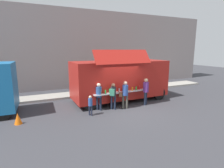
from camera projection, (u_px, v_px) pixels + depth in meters
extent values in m
plane|color=#38383D|center=(126.00, 109.00, 10.73)|extent=(60.00, 60.00, 0.00)
cube|color=#9E998E|center=(57.00, 96.00, 13.32)|extent=(28.00, 1.60, 0.15)
cube|color=gray|center=(60.00, 49.00, 16.54)|extent=(32.00, 2.40, 7.11)
cube|color=#AF1F18|center=(120.00, 79.00, 12.32)|extent=(6.65, 2.67, 2.47)
cube|color=#AF1F18|center=(123.00, 57.00, 10.37)|extent=(3.64, 0.80, 0.83)
cube|color=black|center=(120.00, 78.00, 10.95)|extent=(3.44, 0.21, 1.11)
cube|color=#B7B7BC|center=(121.00, 92.00, 10.93)|extent=(3.63, 0.47, 0.05)
cylinder|color=orange|center=(101.00, 93.00, 10.27)|extent=(0.08, 0.08, 0.21)
cylinder|color=green|center=(105.00, 92.00, 10.41)|extent=(0.07, 0.07, 0.23)
cylinder|color=green|center=(110.00, 91.00, 10.60)|extent=(0.08, 0.08, 0.26)
cylinder|color=black|center=(114.00, 90.00, 10.74)|extent=(0.07, 0.07, 0.25)
cylinder|color=silver|center=(119.00, 90.00, 10.81)|extent=(0.07, 0.07, 0.25)
cylinder|color=red|center=(124.00, 90.00, 10.99)|extent=(0.07, 0.07, 0.20)
cylinder|color=green|center=(128.00, 89.00, 11.15)|extent=(0.07, 0.07, 0.21)
cylinder|color=orange|center=(132.00, 89.00, 11.18)|extent=(0.08, 0.08, 0.24)
cylinder|color=green|center=(136.00, 88.00, 11.37)|extent=(0.08, 0.08, 0.23)
cylinder|color=red|center=(140.00, 88.00, 11.54)|extent=(0.07, 0.07, 0.24)
cube|color=black|center=(157.00, 70.00, 13.63)|extent=(0.15, 2.09, 1.09)
cylinder|color=black|center=(141.00, 88.00, 14.59)|extent=(0.90, 0.28, 0.90)
cylinder|color=black|center=(159.00, 93.00, 12.69)|extent=(0.90, 0.28, 0.90)
cylinder|color=black|center=(80.00, 94.00, 12.36)|extent=(0.90, 0.28, 0.90)
cylinder|color=black|center=(90.00, 103.00, 10.46)|extent=(0.90, 0.28, 0.90)
cube|color=black|center=(14.00, 79.00, 9.71)|extent=(0.14, 1.79, 1.02)
cylinder|color=black|center=(8.00, 102.00, 10.67)|extent=(0.84, 0.26, 0.84)
cylinder|color=black|center=(2.00, 112.00, 8.92)|extent=(0.84, 0.26, 0.84)
cone|color=orange|center=(18.00, 119.00, 8.50)|extent=(0.36, 0.36, 0.55)
cylinder|color=#2F6136|center=(149.00, 83.00, 16.23)|extent=(0.60, 0.60, 0.95)
cylinder|color=#4A493F|center=(123.00, 102.00, 10.73)|extent=(0.13, 0.13, 0.83)
cylinder|color=#4A493F|center=(127.00, 102.00, 10.73)|extent=(0.13, 0.13, 0.83)
cylinder|color=#2C488E|center=(125.00, 90.00, 10.59)|extent=(0.34, 0.34, 0.63)
sphere|color=#D8A78A|center=(125.00, 83.00, 10.51)|extent=(0.23, 0.23, 0.23)
cube|color=brown|center=(121.00, 94.00, 10.64)|extent=(0.24, 0.21, 0.24)
cylinder|color=#1C2539|center=(112.00, 103.00, 10.62)|extent=(0.12, 0.12, 0.78)
cylinder|color=#1C2539|center=(115.00, 103.00, 10.57)|extent=(0.12, 0.12, 0.78)
cylinder|color=#212329|center=(113.00, 92.00, 10.46)|extent=(0.33, 0.33, 0.59)
sphere|color=#9D6C50|center=(113.00, 85.00, 10.38)|extent=(0.22, 0.22, 0.22)
cube|color=#347E62|center=(112.00, 92.00, 10.22)|extent=(0.32, 0.30, 0.38)
cylinder|color=#1D2437|center=(97.00, 103.00, 10.51)|extent=(0.13, 0.13, 0.80)
cylinder|color=#1D2437|center=(101.00, 104.00, 10.41)|extent=(0.13, 0.13, 0.80)
cylinder|color=#2C5088|center=(99.00, 92.00, 10.32)|extent=(0.33, 0.33, 0.61)
sphere|color=beige|center=(99.00, 85.00, 10.24)|extent=(0.23, 0.23, 0.23)
cylinder|color=#1D2437|center=(145.00, 99.00, 11.37)|extent=(0.14, 0.14, 0.85)
cylinder|color=#1D2437|center=(146.00, 98.00, 11.57)|extent=(0.14, 0.14, 0.85)
cylinder|color=#5C2B77|center=(146.00, 87.00, 11.33)|extent=(0.35, 0.35, 0.65)
sphere|color=#D2AF85|center=(146.00, 80.00, 11.24)|extent=(0.24, 0.24, 0.24)
cylinder|color=#1F2437|center=(89.00, 110.00, 9.66)|extent=(0.09, 0.09, 0.55)
cylinder|color=#1F2437|center=(92.00, 111.00, 9.59)|extent=(0.09, 0.09, 0.55)
cylinder|color=#2E5093|center=(90.00, 102.00, 9.53)|extent=(0.23, 0.23, 0.41)
sphere|color=beige|center=(90.00, 97.00, 9.48)|extent=(0.15, 0.15, 0.15)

